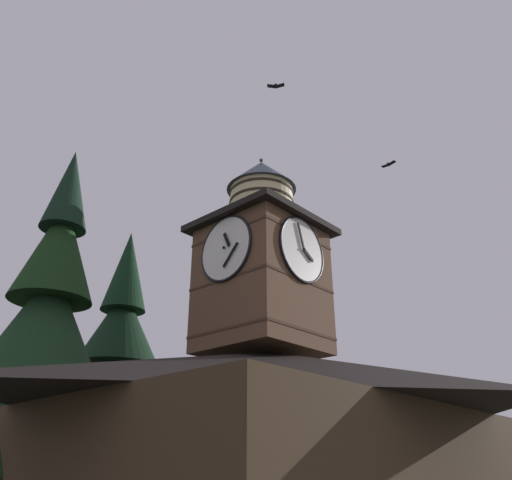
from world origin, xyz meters
The scene contains 7 objects.
building_main centered at (-1.42, -0.19, 3.23)m, with size 15.65×12.60×6.33m.
clock_tower centered at (-1.56, -0.68, 9.88)m, with size 4.54×4.54×8.36m.
pine_tree_behind centered at (-0.33, -8.03, 5.46)m, with size 6.60×6.60×13.11m.
pine_tree_aside centered at (4.75, -4.50, 6.21)m, with size 4.95×4.95×13.60m.
moon centered at (-19.36, -33.30, 12.95)m, with size 2.08×2.08×2.08m.
flying_bird_high centered at (-7.55, 2.19, 16.01)m, with size 0.28×0.75×0.15m.
flying_bird_low centered at (-0.64, 0.97, 17.05)m, with size 0.57×0.68×0.15m.
Camera 1 is at (12.24, 11.60, 2.37)m, focal length 36.17 mm.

